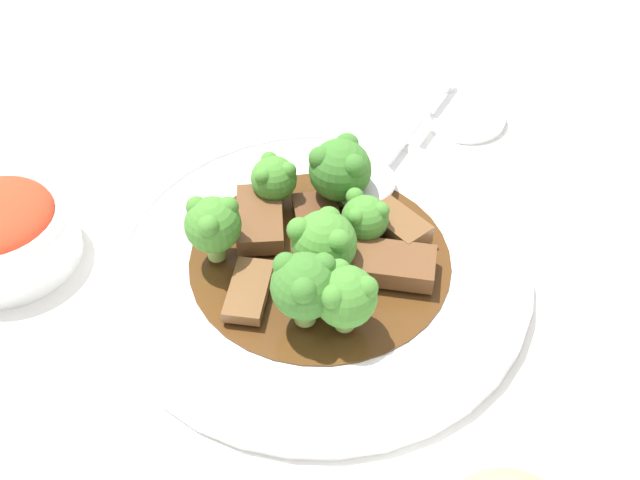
% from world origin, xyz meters
% --- Properties ---
extents(ground_plane, '(4.00, 4.00, 0.00)m').
position_xyz_m(ground_plane, '(0.00, 0.00, 0.00)').
color(ground_plane, white).
extents(main_plate, '(0.31, 0.31, 0.02)m').
position_xyz_m(main_plate, '(0.00, 0.00, 0.01)').
color(main_plate, white).
rests_on(main_plate, ground_plane).
extents(beef_strip_0, '(0.07, 0.08, 0.02)m').
position_xyz_m(beef_strip_0, '(-0.02, 0.04, 0.03)').
color(beef_strip_0, brown).
rests_on(beef_strip_0, main_plate).
extents(beef_strip_1, '(0.06, 0.05, 0.01)m').
position_xyz_m(beef_strip_1, '(0.06, -0.01, 0.02)').
color(beef_strip_1, brown).
rests_on(beef_strip_1, main_plate).
extents(beef_strip_2, '(0.07, 0.07, 0.01)m').
position_xyz_m(beef_strip_2, '(0.01, -0.05, 0.03)').
color(beef_strip_2, brown).
rests_on(beef_strip_2, main_plate).
extents(beef_strip_3, '(0.07, 0.08, 0.01)m').
position_xyz_m(beef_strip_3, '(-0.02, -0.02, 0.02)').
color(beef_strip_3, '#56331E').
rests_on(beef_strip_3, main_plate).
extents(beef_strip_4, '(0.03, 0.05, 0.02)m').
position_xyz_m(beef_strip_4, '(-0.06, 0.03, 0.03)').
color(beef_strip_4, brown).
rests_on(beef_strip_4, main_plate).
extents(broccoli_floret_0, '(0.04, 0.04, 0.04)m').
position_xyz_m(broccoli_floret_0, '(-0.02, -0.07, 0.04)').
color(broccoli_floret_0, '#7FA84C').
rests_on(broccoli_floret_0, main_plate).
extents(broccoli_floret_1, '(0.04, 0.04, 0.05)m').
position_xyz_m(broccoli_floret_1, '(0.05, -0.06, 0.05)').
color(broccoli_floret_1, '#8EB756').
rests_on(broccoli_floret_1, main_plate).
extents(broccoli_floret_2, '(0.05, 0.05, 0.06)m').
position_xyz_m(broccoli_floret_2, '(-0.05, -0.03, 0.05)').
color(broccoli_floret_2, '#8EB756').
rests_on(broccoli_floret_2, main_plate).
extents(broccoli_floret_3, '(0.04, 0.04, 0.05)m').
position_xyz_m(broccoli_floret_3, '(0.04, 0.06, 0.05)').
color(broccoli_floret_3, '#7FA84C').
rests_on(broccoli_floret_3, main_plate).
extents(broccoli_floret_4, '(0.05, 0.05, 0.06)m').
position_xyz_m(broccoli_floret_4, '(0.05, 0.03, 0.05)').
color(broccoli_floret_4, '#7FA84C').
rests_on(broccoli_floret_4, main_plate).
extents(broccoli_floret_5, '(0.05, 0.05, 0.05)m').
position_xyz_m(broccoli_floret_5, '(0.01, 0.01, 0.05)').
color(broccoli_floret_5, '#7FA84C').
rests_on(broccoli_floret_5, main_plate).
extents(broccoli_floret_6, '(0.04, 0.04, 0.04)m').
position_xyz_m(broccoli_floret_6, '(-0.03, 0.01, 0.04)').
color(broccoli_floret_6, '#7FA84C').
rests_on(broccoli_floret_6, main_plate).
extents(serving_spoon, '(0.24, 0.08, 0.01)m').
position_xyz_m(serving_spoon, '(-0.10, -0.02, 0.03)').
color(serving_spoon, silver).
rests_on(serving_spoon, main_plate).
extents(side_bowl_kimchi, '(0.11, 0.11, 0.06)m').
position_xyz_m(side_bowl_kimchi, '(0.14, -0.19, 0.03)').
color(side_bowl_kimchi, white).
rests_on(side_bowl_kimchi, ground_plane).
extents(sauce_dish, '(0.08, 0.08, 0.01)m').
position_xyz_m(sauce_dish, '(-0.23, -0.02, 0.01)').
color(sauce_dish, white).
rests_on(sauce_dish, ground_plane).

